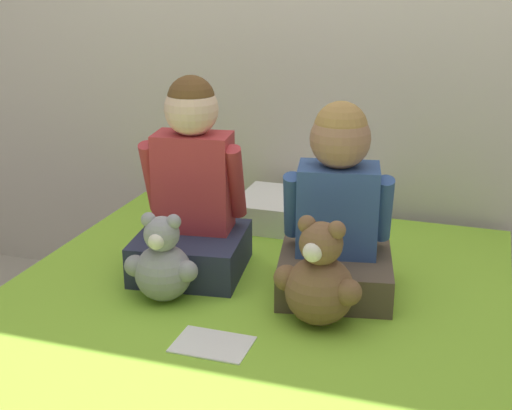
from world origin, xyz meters
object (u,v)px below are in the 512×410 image
object	(u,v)px
pillow_at_headboard	(303,212)
child_on_right	(337,213)
teddy_bear_held_by_right_child	(320,280)
sign_card	(212,344)
teddy_bear_held_by_left_child	(163,264)
bed	(238,377)
child_on_left	(192,195)

from	to	relation	value
pillow_at_headboard	child_on_right	bearing A→B (deg)	-64.63
teddy_bear_held_by_right_child	sign_card	world-z (taller)	teddy_bear_held_by_right_child
teddy_bear_held_by_left_child	pillow_at_headboard	bearing A→B (deg)	66.45
bed	sign_card	distance (m)	0.31
bed	pillow_at_headboard	distance (m)	0.82
bed	teddy_bear_held_by_right_child	xyz separation A→B (m)	(0.25, 0.02, 0.36)
bed	teddy_bear_held_by_left_child	world-z (taller)	teddy_bear_held_by_left_child
bed	child_on_right	xyz separation A→B (m)	(0.24, 0.26, 0.48)
bed	child_on_left	distance (m)	0.61
bed	child_on_left	world-z (taller)	child_on_left
child_on_right	sign_card	size ratio (longest dim) A/B	2.86
teddy_bear_held_by_right_child	pillow_at_headboard	distance (m)	0.79
child_on_left	child_on_right	world-z (taller)	child_on_left
bed	child_on_left	xyz separation A→B (m)	(-0.25, 0.26, 0.49)
child_on_left	child_on_right	size ratio (longest dim) A/B	1.09
child_on_right	sign_card	world-z (taller)	child_on_right
child_on_right	teddy_bear_held_by_left_child	xyz separation A→B (m)	(-0.48, -0.25, -0.14)
bed	child_on_right	bearing A→B (deg)	47.64
child_on_right	teddy_bear_held_by_left_child	size ratio (longest dim) A/B	2.13
teddy_bear_held_by_right_child	pillow_at_headboard	bearing A→B (deg)	119.43
bed	teddy_bear_held_by_right_child	distance (m)	0.44
child_on_right	sign_card	distance (m)	0.58
teddy_bear_held_by_left_child	sign_card	size ratio (longest dim) A/B	1.34
child_on_left	child_on_right	xyz separation A→B (m)	(0.49, 0.00, -0.01)
child_on_right	bed	bearing A→B (deg)	-143.27
child_on_left	pillow_at_headboard	size ratio (longest dim) A/B	1.31
teddy_bear_held_by_left_child	sign_card	bearing A→B (deg)	-46.97
bed	teddy_bear_held_by_right_child	bearing A→B (deg)	3.78
teddy_bear_held_by_left_child	sign_card	world-z (taller)	teddy_bear_held_by_left_child
teddy_bear_held_by_left_child	pillow_at_headboard	distance (m)	0.80
bed	pillow_at_headboard	size ratio (longest dim) A/B	3.86
child_on_left	teddy_bear_held_by_left_child	world-z (taller)	child_on_left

